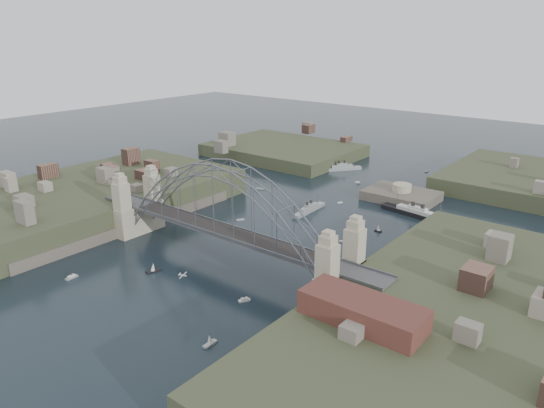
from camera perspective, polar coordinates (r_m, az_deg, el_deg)
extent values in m
plane|color=black|center=(121.95, -5.32, -6.60)|extent=(500.00, 500.00, 0.00)
cube|color=#464648|center=(118.73, -5.44, -3.12)|extent=(84.00, 6.00, 0.70)
cube|color=#5A5D66|center=(116.56, -6.47, -3.29)|extent=(84.00, 0.25, 0.50)
cube|color=#5A5D66|center=(120.54, -4.46, -2.46)|extent=(84.00, 0.25, 0.50)
cube|color=black|center=(118.53, -5.44, -2.87)|extent=(55.20, 5.20, 0.35)
cube|color=tan|center=(138.25, -16.37, -0.22)|extent=(3.40, 3.40, 17.70)
cube|color=tan|center=(143.83, -13.15, 0.79)|extent=(3.40, 3.40, 17.70)
cube|color=tan|center=(96.93, 6.14, -7.88)|extent=(3.40, 3.40, 17.70)
cube|color=tan|center=(104.72, 9.12, -5.90)|extent=(3.40, 3.40, 17.70)
cube|color=tan|center=(142.55, -14.57, -1.55)|extent=(4.08, 13.80, 8.00)
cube|color=tan|center=(102.96, 7.57, -9.28)|extent=(4.08, 13.80, 8.00)
cube|color=#363C24|center=(164.25, -20.14, -0.14)|extent=(50.00, 90.00, 12.00)
cube|color=#514A3F|center=(146.65, -15.42, -2.30)|extent=(6.00, 70.00, 4.00)
cube|color=#363C24|center=(95.30, 21.68, -14.50)|extent=(50.00, 90.00, 12.00)
cube|color=#514A3F|center=(102.72, 9.44, -11.37)|extent=(6.00, 70.00, 4.00)
cube|color=#363C24|center=(224.25, 1.30, 5.54)|extent=(60.00, 45.00, 9.00)
cube|color=#514A3F|center=(170.65, 14.19, 0.27)|extent=(22.00, 16.00, 7.00)
cylinder|color=tan|center=(169.25, 14.31, 1.78)|extent=(6.00, 6.00, 2.40)
cube|color=#592D26|center=(84.07, 10.08, -11.68)|extent=(20.00, 8.00, 4.00)
cube|color=#464648|center=(81.77, 1.33, -20.28)|extent=(4.00, 22.00, 1.40)
cube|color=gray|center=(154.96, 4.16, -0.75)|extent=(2.70, 15.52, 1.37)
cube|color=gray|center=(154.62, 4.17, -0.39)|extent=(1.89, 8.55, 1.03)
cube|color=gray|center=(154.36, 4.17, -0.12)|extent=(1.29, 3.91, 0.69)
cylinder|color=black|center=(153.30, 3.96, -0.01)|extent=(0.74, 0.74, 1.37)
cylinder|color=black|center=(155.04, 4.39, 0.19)|extent=(0.74, 0.74, 1.37)
cylinder|color=#5A5D66|center=(150.52, 3.23, -0.43)|extent=(0.14, 0.14, 3.43)
cylinder|color=#5A5D66|center=(157.98, 5.08, 0.47)|extent=(0.14, 0.14, 3.43)
cube|color=gray|center=(202.47, 7.78, 3.87)|extent=(11.57, 13.82, 1.59)
cube|color=gray|center=(202.17, 7.80, 4.20)|extent=(6.71, 7.87, 1.19)
cube|color=gray|center=(201.95, 7.81, 4.44)|extent=(3.41, 3.86, 0.79)
cylinder|color=black|center=(201.39, 7.52, 4.62)|extent=(0.79, 0.79, 1.59)
cylinder|color=black|center=(202.17, 8.11, 4.65)|extent=(0.79, 0.79, 1.59)
cylinder|color=#5A5D66|center=(200.21, 6.53, 4.51)|extent=(0.16, 0.16, 3.97)
cylinder|color=#5A5D66|center=(203.54, 9.08, 4.64)|extent=(0.16, 0.16, 3.97)
cube|color=black|center=(156.41, 15.88, -1.23)|extent=(23.72, 6.78, 1.71)
cube|color=silver|center=(155.99, 15.92, -0.79)|extent=(13.15, 4.36, 1.28)
cube|color=silver|center=(155.68, 15.95, -0.45)|extent=(6.08, 2.65, 0.85)
cylinder|color=black|center=(156.25, 15.47, -0.05)|extent=(1.15, 1.15, 1.71)
cylinder|color=black|center=(154.66, 16.49, -0.34)|extent=(1.15, 1.15, 1.71)
cylinder|color=#5A5D66|center=(159.04, 13.83, 0.34)|extent=(0.17, 0.17, 4.27)
cylinder|color=#5A5D66|center=(152.23, 18.20, -0.91)|extent=(0.17, 0.17, 4.27)
cube|color=#B8BBBF|center=(101.57, -9.91, -7.87)|extent=(1.46, 0.77, 0.26)
cube|color=#B8BBBF|center=(101.55, -9.91, -7.84)|extent=(1.27, 2.83, 0.06)
cube|color=#B8BBBF|center=(101.83, -10.28, -7.73)|extent=(0.46, 0.91, 0.32)
cube|color=silver|center=(147.99, -3.55, -1.78)|extent=(1.82, 2.40, 0.45)
cube|color=silver|center=(134.07, 7.96, -4.20)|extent=(2.11, 1.57, 0.45)
cube|color=silver|center=(120.37, -13.11, -7.33)|extent=(2.16, 3.55, 0.45)
cylinder|color=#5A5D66|center=(119.92, -13.15, -6.88)|extent=(0.08, 0.08, 2.20)
cone|color=silver|center=(119.92, -13.15, -6.88)|extent=(1.35, 1.50, 1.92)
cube|color=silver|center=(142.67, 11.77, -2.97)|extent=(2.04, 0.92, 0.45)
cylinder|color=#5A5D66|center=(142.29, 11.80, -2.58)|extent=(0.08, 0.08, 2.20)
cone|color=silver|center=(142.29, 11.80, -2.58)|extent=(1.37, 1.17, 1.92)
cube|color=silver|center=(176.57, -1.29, 1.71)|extent=(3.30, 2.22, 0.45)
cube|color=silver|center=(163.66, 7.59, 0.14)|extent=(1.26, 1.71, 0.45)
cube|color=silver|center=(93.30, -6.95, -15.28)|extent=(1.05, 2.95, 0.45)
cylinder|color=#5A5D66|center=(92.71, -6.98, -14.74)|extent=(0.08, 0.08, 2.20)
cone|color=silver|center=(92.71, -6.98, -14.74)|extent=(1.03, 1.27, 1.92)
cube|color=silver|center=(185.98, 9.56, 2.34)|extent=(2.04, 1.14, 0.45)
cube|color=silver|center=(185.86, 9.57, 2.46)|extent=(1.26, 0.83, 0.40)
cylinder|color=black|center=(185.74, 9.57, 2.59)|extent=(0.16, 0.16, 0.70)
cube|color=silver|center=(114.26, 11.56, -8.70)|extent=(1.95, 2.29, 0.45)
cylinder|color=#5A5D66|center=(113.78, 11.60, -8.23)|extent=(0.08, 0.08, 2.20)
cone|color=silver|center=(113.78, 11.60, -8.23)|extent=(1.54, 1.59, 1.92)
cube|color=silver|center=(122.78, -21.48, -7.67)|extent=(1.08, 2.86, 0.45)
cube|color=silver|center=(122.61, -21.50, -7.51)|extent=(0.88, 1.73, 0.40)
cylinder|color=black|center=(122.42, -21.52, -7.32)|extent=(0.16, 0.16, 0.70)
cube|color=silver|center=(206.87, 16.86, 3.47)|extent=(1.06, 1.94, 0.45)
cube|color=silver|center=(168.93, -8.38, 0.70)|extent=(2.72, 2.66, 0.45)
cube|color=silver|center=(105.69, -3.10, -10.72)|extent=(1.88, 2.47, 0.45)
cube|color=silver|center=(105.50, -3.10, -10.53)|extent=(1.30, 1.58, 0.40)
cylinder|color=black|center=(105.28, -3.10, -10.32)|extent=(0.16, 0.16, 0.70)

